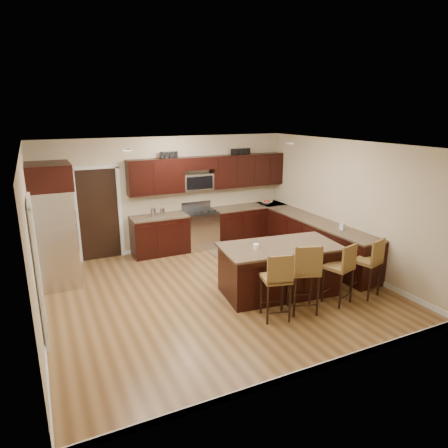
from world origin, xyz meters
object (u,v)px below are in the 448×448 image
stool_extra (371,261)px  island (279,271)px  stool_mid (305,271)px  stool_right (342,267)px  refrigerator (54,224)px  stool_left (277,279)px  range (201,229)px

stool_extra → island: bearing=132.0°
stool_mid → stool_right: bearing=19.8°
island → refrigerator: refrigerator is taller
island → stool_right: (0.72, -0.84, 0.26)m
stool_left → stool_extra: stool_left is taller
stool_mid → stool_right: 0.79m
island → stool_right: stool_right is taller
range → stool_extra: size_ratio=1.01×
island → stool_mid: (-0.06, -0.85, 0.33)m
stool_mid → refrigerator: 4.71m
stool_mid → stool_right: stool_mid is taller
stool_left → refrigerator: (-3.04, 3.04, 0.49)m
range → stool_mid: size_ratio=0.92×
stool_right → stool_extra: same height
range → island: size_ratio=0.49×
stool_mid → stool_left: bearing=-160.8°
stool_left → stool_mid: stool_mid is taller
stool_left → stool_extra: (1.97, 0.00, -0.03)m
range → stool_right: range is taller
island → stool_left: stool_left is taller
refrigerator → stool_extra: bearing=-31.2°
range → refrigerator: (-3.30, -0.79, 0.73)m
range → refrigerator: size_ratio=0.47×
range → stool_extra: (1.71, -3.83, 0.21)m
island → stool_extra: stool_extra is taller
range → stool_left: bearing=-93.8°
island → refrigerator: 4.32m
refrigerator → stool_extra: 5.88m
range → stool_right: bearing=-74.5°
island → stool_extra: 1.63m
stool_extra → stool_right: bearing=163.5°
stool_left → stool_right: 1.32m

